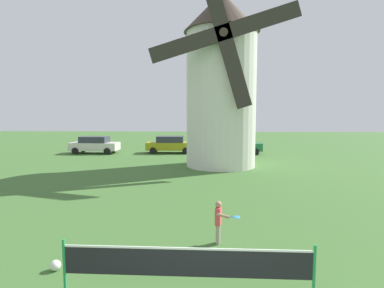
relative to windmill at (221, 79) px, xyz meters
The scene contains 7 objects.
windmill is the anchor object (origin of this frame).
tennis_net 16.26m from the windmill, 94.73° to the right, with size 4.96×0.06×1.10m.
player_far 13.90m from the windmill, 92.42° to the right, with size 0.69×0.62×1.20m.
stray_ball 16.23m from the windmill, 106.66° to the right, with size 0.24×0.24×0.24m, color silver.
parked_car_cream 13.97m from the windmill, 150.81° to the left, with size 4.39×1.96×1.56m.
parked_car_mustard 9.75m from the windmill, 122.19° to the left, with size 4.42×1.99×1.56m.
parked_car_green 8.62m from the windmill, 74.01° to the left, with size 4.16×2.15×1.56m.
Camera 1 is at (0.01, -3.65, 3.56)m, focal length 28.39 mm.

